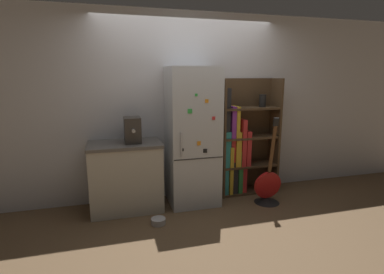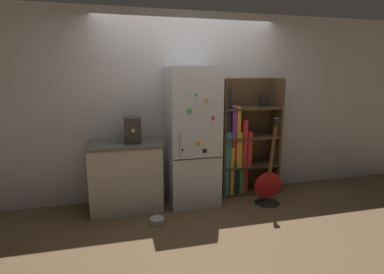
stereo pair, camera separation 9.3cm
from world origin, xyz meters
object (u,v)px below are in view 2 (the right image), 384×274
Objects in this scene: refrigerator at (192,137)px; espresso_machine at (132,130)px; pet_bowl at (157,220)px; guitar at (268,191)px; bookshelf at (240,145)px.

espresso_machine is (-0.79, 0.00, 0.13)m from refrigerator.
refrigerator reaches higher than pet_bowl.
guitar is 1.58m from pet_bowl.
espresso_machine is at bearing -174.28° from bookshelf.
espresso_machine is 0.27× the size of guitar.
bookshelf is at bearing 11.63° from refrigerator.
bookshelf is 5.20× the size of espresso_machine.
espresso_machine is (-1.56, -0.16, 0.33)m from bookshelf.
refrigerator reaches higher than guitar.
bookshelf reaches higher than espresso_machine.
guitar reaches higher than pet_bowl.
espresso_machine is at bearing 179.86° from refrigerator.
refrigerator reaches higher than bookshelf.
pet_bowl is (-0.57, -0.53, -0.89)m from refrigerator.
pet_bowl is (-1.34, -0.68, -0.69)m from bookshelf.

